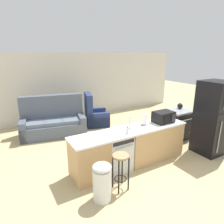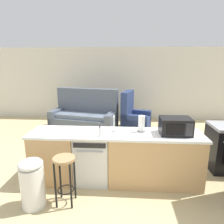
# 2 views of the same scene
# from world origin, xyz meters

# --- Properties ---
(ground_plane) EXTENTS (24.00, 24.00, 0.00)m
(ground_plane) POSITION_xyz_m (0.00, 0.00, 0.00)
(ground_plane) COLOR tan
(wall_back) EXTENTS (10.00, 0.06, 2.60)m
(wall_back) POSITION_xyz_m (0.30, 4.20, 1.30)
(wall_back) COLOR silver
(wall_back) RESTS_ON ground_plane
(kitchen_counter) EXTENTS (2.94, 0.66, 0.90)m
(kitchen_counter) POSITION_xyz_m (0.24, 0.00, 0.42)
(kitchen_counter) COLOR tan
(kitchen_counter) RESTS_ON ground_plane
(dishwasher) EXTENTS (0.58, 0.61, 0.84)m
(dishwasher) POSITION_xyz_m (-0.25, -0.00, 0.42)
(dishwasher) COLOR silver
(dishwasher) RESTS_ON ground_plane
(stove_range) EXTENTS (0.76, 0.68, 0.90)m
(stove_range) POSITION_xyz_m (2.35, 0.55, 0.45)
(stove_range) COLOR black
(stove_range) RESTS_ON ground_plane
(refrigerator) EXTENTS (0.72, 0.73, 1.93)m
(refrigerator) POSITION_xyz_m (2.35, -0.55, 0.96)
(refrigerator) COLOR black
(refrigerator) RESTS_ON ground_plane
(microwave) EXTENTS (0.50, 0.37, 0.28)m
(microwave) POSITION_xyz_m (1.14, -0.00, 1.04)
(microwave) COLOR black
(microwave) RESTS_ON kitchen_counter
(sink_faucet) EXTENTS (0.07, 0.18, 0.30)m
(sink_faucet) POSITION_xyz_m (0.12, 0.02, 1.03)
(sink_faucet) COLOR silver
(sink_faucet) RESTS_ON kitchen_counter
(paper_towel_roll) EXTENTS (0.14, 0.14, 0.28)m
(paper_towel_roll) POSITION_xyz_m (0.59, 0.09, 1.04)
(paper_towel_roll) COLOR #4C4C51
(paper_towel_roll) RESTS_ON kitchen_counter
(soap_bottle) EXTENTS (0.06, 0.06, 0.18)m
(soap_bottle) POSITION_xyz_m (-0.09, -0.18, 0.97)
(soap_bottle) COLOR silver
(soap_bottle) RESTS_ON kitchen_counter
(kettle) EXTENTS (0.21, 0.17, 0.19)m
(kettle) POSITION_xyz_m (2.52, 0.68, 0.99)
(kettle) COLOR black
(kettle) RESTS_ON stove_range
(bar_stool) EXTENTS (0.32, 0.32, 0.74)m
(bar_stool) POSITION_xyz_m (-0.56, -0.65, 0.54)
(bar_stool) COLOR tan
(bar_stool) RESTS_ON ground_plane
(trash_bin) EXTENTS (0.35, 0.35, 0.74)m
(trash_bin) POSITION_xyz_m (-1.01, -0.74, 0.38)
(trash_bin) COLOR white
(trash_bin) RESTS_ON ground_plane
(couch) EXTENTS (2.14, 1.30, 1.27)m
(couch) POSITION_xyz_m (-0.95, 2.82, 0.39)
(couch) COLOR #515B6B
(couch) RESTS_ON ground_plane
(armchair) EXTENTS (1.00, 1.04, 1.20)m
(armchair) POSITION_xyz_m (0.58, 2.92, 0.35)
(armchair) COLOR navy
(armchair) RESTS_ON ground_plane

